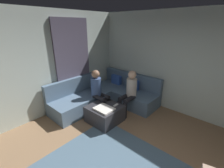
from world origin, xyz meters
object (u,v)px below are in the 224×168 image
at_px(coffee_mug, 103,99).
at_px(game_remote, 116,105).
at_px(person_on_couch_back, 129,91).
at_px(ottoman, 105,114).
at_px(sectional_couch, 106,96).
at_px(person_on_couch_side, 99,90).

height_order(coffee_mug, game_remote, coffee_mug).
xyz_separation_m(game_remote, person_on_couch_back, (0.03, 0.53, 0.23)).
relative_size(ottoman, coffee_mug, 8.00).
relative_size(sectional_couch, person_on_couch_side, 2.12).
bearing_deg(coffee_mug, game_remote, 5.71).
xyz_separation_m(sectional_couch, person_on_couch_side, (0.15, -0.46, 0.38)).
xyz_separation_m(sectional_couch, game_remote, (0.78, -0.47, 0.15)).
bearing_deg(ottoman, coffee_mug, 140.71).
distance_m(ottoman, game_remote, 0.36).
bearing_deg(game_remote, sectional_couch, 148.80).
bearing_deg(coffee_mug, person_on_couch_back, 53.16).
bearing_deg(person_on_couch_side, person_on_couch_back, 127.85).
distance_m(coffee_mug, person_on_couch_back, 0.74).
height_order(ottoman, coffee_mug, coffee_mug).
xyz_separation_m(coffee_mug, person_on_couch_back, (0.43, 0.57, 0.19)).
bearing_deg(game_remote, person_on_couch_back, 87.20).
bearing_deg(person_on_couch_back, ottoman, 74.62).
xyz_separation_m(sectional_couch, coffee_mug, (0.38, -0.51, 0.19)).
relative_size(coffee_mug, person_on_couch_side, 0.08).
height_order(sectional_couch, coffee_mug, sectional_couch).
xyz_separation_m(sectional_couch, person_on_couch_back, (0.81, 0.06, 0.38)).
relative_size(ottoman, game_remote, 5.07).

